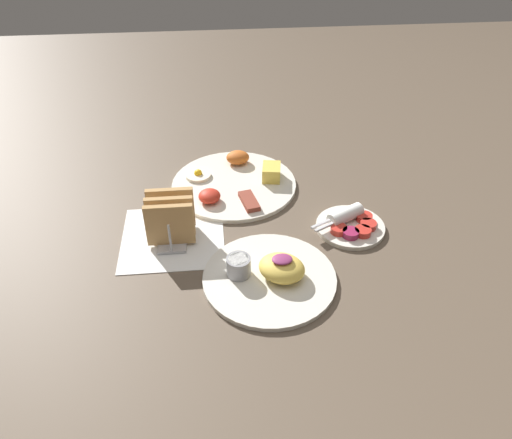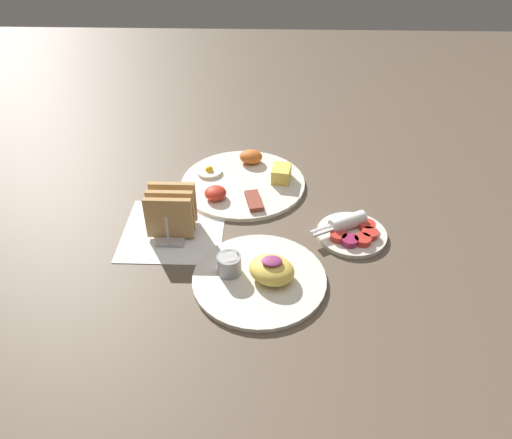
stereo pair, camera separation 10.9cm
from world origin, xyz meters
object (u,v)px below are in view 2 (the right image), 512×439
Objects in this scene: plate_condiments at (352,232)px; toast_rack at (171,212)px; plate_breakfast at (244,181)px; plate_foreground at (260,275)px.

plate_condiments is 1.47× the size of toast_rack.
toast_rack is at bearing -127.39° from plate_breakfast.
toast_rack is at bearing 142.49° from plate_foreground.
plate_condiments is 0.24m from plate_foreground.
plate_condiments is at bearing -39.10° from plate_breakfast.
plate_foreground is at bearing -144.05° from plate_condiments.
plate_foreground reaches higher than plate_condiments.
plate_foreground is 0.25m from toast_rack.
plate_breakfast is 1.81× the size of plate_condiments.
plate_foreground is (0.05, -0.34, 0.00)m from plate_breakfast.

